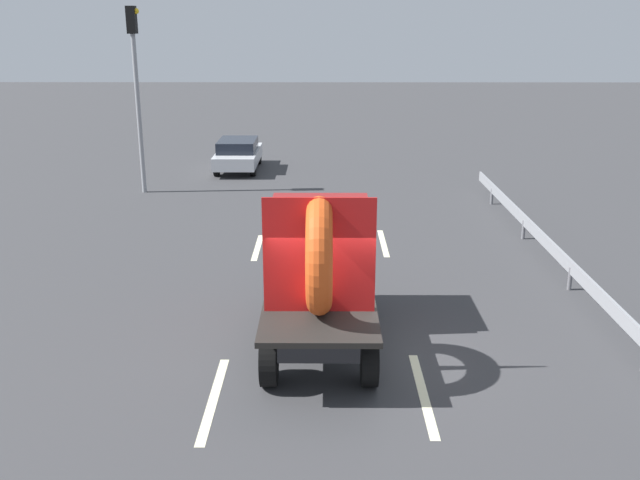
% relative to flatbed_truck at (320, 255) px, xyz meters
% --- Properties ---
extents(ground_plane, '(120.00, 120.00, 0.00)m').
position_rel_flatbed_truck_xyz_m(ground_plane, '(0.37, -0.98, -1.61)').
color(ground_plane, '#38383A').
extents(flatbed_truck, '(2.02, 4.76, 3.19)m').
position_rel_flatbed_truck_xyz_m(flatbed_truck, '(0.00, 0.00, 0.00)').
color(flatbed_truck, black).
rests_on(flatbed_truck, ground_plane).
extents(distant_sedan, '(1.68, 3.91, 1.28)m').
position_rel_flatbed_truck_xyz_m(distant_sedan, '(-3.48, 15.93, -0.93)').
color(distant_sedan, black).
rests_on(distant_sedan, ground_plane).
extents(traffic_light, '(0.42, 0.36, 6.42)m').
position_rel_flatbed_truck_xyz_m(traffic_light, '(-6.42, 11.95, 2.53)').
color(traffic_light, gray).
rests_on(traffic_light, ground_plane).
extents(guardrail, '(0.10, 15.85, 0.71)m').
position_rel_flatbed_truck_xyz_m(guardrail, '(5.76, 4.32, -1.08)').
color(guardrail, gray).
rests_on(guardrail, ground_plane).
extents(lane_dash_left_near, '(0.16, 2.78, 0.01)m').
position_rel_flatbed_truck_xyz_m(lane_dash_left_near, '(-1.74, -2.62, -1.61)').
color(lane_dash_left_near, beige).
rests_on(lane_dash_left_near, ground_plane).
extents(lane_dash_left_far, '(0.16, 2.27, 0.01)m').
position_rel_flatbed_truck_xyz_m(lane_dash_left_far, '(-1.74, 5.45, -1.61)').
color(lane_dash_left_far, beige).
rests_on(lane_dash_left_far, ground_plane).
extents(lane_dash_right_near, '(0.16, 2.79, 0.01)m').
position_rel_flatbed_truck_xyz_m(lane_dash_right_near, '(1.74, -2.43, -1.61)').
color(lane_dash_right_near, beige).
rests_on(lane_dash_right_near, ground_plane).
extents(lane_dash_right_far, '(0.16, 2.47, 0.01)m').
position_rel_flatbed_truck_xyz_m(lane_dash_right_far, '(1.74, 5.87, -1.61)').
color(lane_dash_right_far, beige).
rests_on(lane_dash_right_far, ground_plane).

